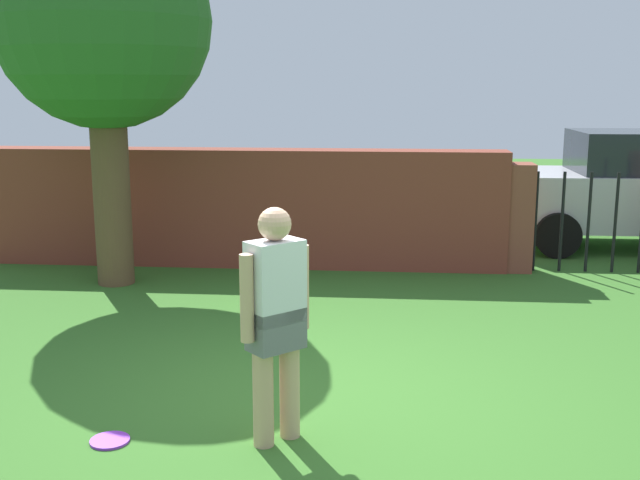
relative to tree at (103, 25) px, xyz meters
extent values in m
plane|color=#336623|center=(2.81, -3.39, -3.06)|extent=(40.00, 40.00, 0.00)
cube|color=brown|center=(1.31, 1.11, -2.28)|extent=(7.06, 0.50, 1.56)
cylinder|color=brown|center=(0.00, 0.00, -1.85)|extent=(0.44, 0.44, 2.43)
sphere|color=#286023|center=(0.00, 0.00, 0.06)|extent=(2.50, 2.50, 2.50)
cylinder|color=tan|center=(2.49, -4.12, -2.64)|extent=(0.14, 0.14, 0.85)
cylinder|color=tan|center=(2.65, -3.97, -2.64)|extent=(0.14, 0.14, 0.85)
cube|color=slate|center=(2.57, -4.04, -2.26)|extent=(0.41, 0.41, 0.28)
cube|color=silver|center=(2.57, -4.04, -1.94)|extent=(0.41, 0.41, 0.55)
sphere|color=tan|center=(2.57, -4.04, -1.55)|extent=(0.22, 0.22, 0.22)
cylinder|color=tan|center=(2.41, -4.20, -2.01)|extent=(0.09, 0.09, 0.58)
cylinder|color=tan|center=(2.73, -3.89, -2.01)|extent=(0.09, 0.09, 0.58)
cube|color=brown|center=(4.94, 1.11, -2.36)|extent=(0.44, 0.44, 1.40)
cylinder|color=black|center=(5.21, 1.11, -2.41)|extent=(0.04, 0.04, 1.30)
cylinder|color=black|center=(5.54, 1.11, -2.41)|extent=(0.04, 0.04, 1.30)
cylinder|color=black|center=(5.88, 1.11, -2.41)|extent=(0.04, 0.04, 1.30)
cylinder|color=black|center=(6.21, 1.11, -2.41)|extent=(0.04, 0.04, 1.30)
cylinder|color=black|center=(5.68, 1.92, -2.74)|extent=(0.64, 0.22, 0.64)
cylinder|color=black|center=(5.67, 3.62, -2.74)|extent=(0.64, 0.22, 0.64)
cylinder|color=purple|center=(1.43, -4.17, -3.05)|extent=(0.27, 0.27, 0.02)
camera|label=1|loc=(3.29, -8.92, -0.66)|focal=43.34mm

